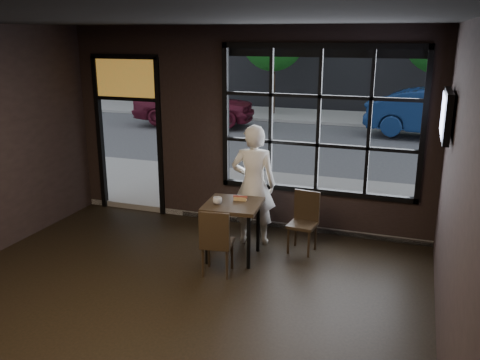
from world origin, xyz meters
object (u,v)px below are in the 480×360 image
at_px(chair_near, 217,241).
at_px(cafe_table, 233,230).
at_px(navy_car, 439,113).
at_px(man, 254,185).

bearing_deg(chair_near, cafe_table, -101.56).
bearing_deg(navy_car, man, 167.47).
xyz_separation_m(cafe_table, chair_near, (-0.03, -0.52, 0.05)).
bearing_deg(man, chair_near, 73.48).
relative_size(cafe_table, navy_car, 0.19).
height_order(chair_near, man, man).
distance_m(man, navy_car, 9.69).
xyz_separation_m(man, navy_car, (2.80, 9.27, -0.11)).
height_order(cafe_table, navy_car, navy_car).
bearing_deg(navy_car, chair_near, 168.65).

